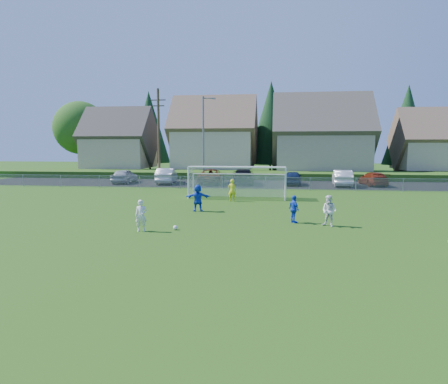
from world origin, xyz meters
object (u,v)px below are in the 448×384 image
Objects in this scene: player_blue_a at (294,209)px; car_a at (125,176)px; player_white_a at (141,216)px; car_e at (293,178)px; player_blue_b at (198,198)px; player_white_b at (329,211)px; soccer_goal at (238,177)px; car_b at (166,176)px; car_g at (373,179)px; car_f at (342,178)px; soccer_ball at (175,228)px; car_c at (211,177)px; goalkeeper at (232,190)px; car_d at (243,177)px.

player_blue_a is 0.33× the size of car_a.
player_white_a is 0.35× the size of car_e.
player_blue_b reaches higher than player_blue_a.
soccer_goal is at bearing 152.62° from player_white_b.
car_b is (-6.86, 17.37, -0.01)m from player_blue_b.
car_g is at bearing 105.89° from player_white_b.
car_e is (17.99, 0.25, -0.03)m from car_a.
car_b is 18.21m from car_f.
car_c is at bearing 95.02° from soccer_ball.
car_f is at bearing 172.87° from car_c.
player_white_b is 0.37× the size of car_e.
soccer_goal is (13.33, -10.71, 0.87)m from car_a.
player_white_a is at bearing 64.98° from car_f.
goalkeeper is (-4.13, 7.76, 0.07)m from player_blue_a.
soccer_ball is at bearing 82.26° from car_d.
goalkeeper reaches higher than car_c.
car_b reaches higher than goalkeeper.
car_e is at bearing 175.09° from car_c.
car_a is (-18.95, 21.02, -0.03)m from player_white_b.
car_c is at bearing 174.32° from car_b.
goalkeeper reaches higher than player_white_b.
car_f is (9.74, 12.26, 0.00)m from goalkeeper.
goalkeeper is at bearing 101.08° from car_c.
player_blue_a is 0.27× the size of car_d.
car_b reaches higher than car_a.
player_white_a is 24.01m from car_b.
player_blue_b reaches higher than car_b.
goalkeeper is (1.61, 4.74, -0.03)m from player_blue_b.
car_a is 17.99m from car_e.
player_white_a is at bearing 84.26° from player_blue_a.
soccer_goal is (3.36, 12.62, 0.87)m from player_white_a.
car_f is at bearing 171.14° from car_b.
car_b reaches higher than soccer_ball.
car_g is (16.59, 0.38, -0.10)m from car_c.
player_white_a is at bearing 75.34° from car_e.
player_blue_b is 0.35× the size of car_g.
car_e is 8.08m from car_g.
player_blue_a is 8.79m from goalkeeper.
player_blue_b reaches higher than car_a.
car_g is at bearing 176.25° from car_d.
soccer_goal is (-9.52, -10.43, 0.82)m from car_f.
soccer_goal is at bearing 121.12° from car_b.
player_blue_b is 0.30× the size of car_c.
player_white_a is 28.87m from car_g.
player_blue_a is at bearing 78.53° from car_f.
player_blue_b is 17.82m from car_d.
car_a is 12.85m from car_d.
player_white_b is at bearing 131.44° from car_a.
player_blue_b is at bearing 45.46° from car_g.
player_white_a is 0.32× the size of car_g.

